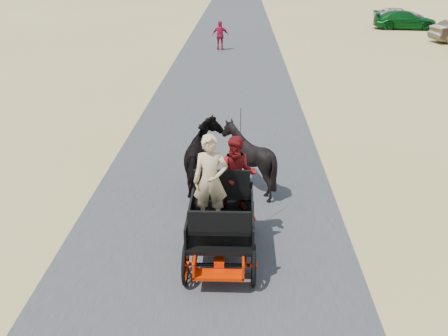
{
  "coord_description": "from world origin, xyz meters",
  "views": [
    {
      "loc": [
        0.65,
        -8.04,
        5.61
      ],
      "look_at": [
        0.31,
        1.97,
        1.2
      ],
      "focal_mm": 40.0,
      "sensor_mm": 36.0,
      "label": 1
    }
  ],
  "objects_px": {
    "carriage": "(221,240)",
    "horse_left": "(204,158)",
    "pedestrian": "(220,36)",
    "car_d": "(399,15)",
    "car_c": "(405,20)",
    "horse_right": "(248,159)"
  },
  "relations": [
    {
      "from": "horse_right",
      "to": "car_c",
      "type": "height_order",
      "value": "horse_right"
    },
    {
      "from": "carriage",
      "to": "horse_left",
      "type": "distance_m",
      "value": 3.09
    },
    {
      "from": "carriage",
      "to": "horse_left",
      "type": "xyz_separation_m",
      "value": [
        -0.55,
        3.0,
        0.49
      ]
    },
    {
      "from": "carriage",
      "to": "car_d",
      "type": "relative_size",
      "value": 0.59
    },
    {
      "from": "carriage",
      "to": "horse_left",
      "type": "height_order",
      "value": "horse_left"
    },
    {
      "from": "carriage",
      "to": "pedestrian",
      "type": "distance_m",
      "value": 22.07
    },
    {
      "from": "carriage",
      "to": "car_d",
      "type": "height_order",
      "value": "car_d"
    },
    {
      "from": "car_c",
      "to": "car_d",
      "type": "distance_m",
      "value": 4.32
    },
    {
      "from": "car_c",
      "to": "car_d",
      "type": "bearing_deg",
      "value": -4.84
    },
    {
      "from": "pedestrian",
      "to": "carriage",
      "type": "bearing_deg",
      "value": 91.73
    },
    {
      "from": "horse_right",
      "to": "car_d",
      "type": "xyz_separation_m",
      "value": [
        12.99,
        32.41,
        -0.29
      ]
    },
    {
      "from": "car_c",
      "to": "horse_right",
      "type": "bearing_deg",
      "value": 162.17
    },
    {
      "from": "car_c",
      "to": "car_d",
      "type": "height_order",
      "value": "car_c"
    },
    {
      "from": "carriage",
      "to": "car_d",
      "type": "xyz_separation_m",
      "value": [
        13.54,
        35.41,
        0.2
      ]
    },
    {
      "from": "car_d",
      "to": "car_c",
      "type": "bearing_deg",
      "value": 166.18
    },
    {
      "from": "pedestrian",
      "to": "car_c",
      "type": "xyz_separation_m",
      "value": [
        13.67,
        9.11,
        -0.19
      ]
    },
    {
      "from": "horse_left",
      "to": "car_c",
      "type": "distance_m",
      "value": 31.14
    },
    {
      "from": "carriage",
      "to": "horse_left",
      "type": "bearing_deg",
      "value": 100.39
    },
    {
      "from": "horse_right",
      "to": "car_c",
      "type": "distance_m",
      "value": 30.69
    },
    {
      "from": "carriage",
      "to": "car_c",
      "type": "bearing_deg",
      "value": 67.74
    },
    {
      "from": "carriage",
      "to": "horse_right",
      "type": "relative_size",
      "value": 1.41
    },
    {
      "from": "carriage",
      "to": "pedestrian",
      "type": "bearing_deg",
      "value": 92.39
    }
  ]
}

